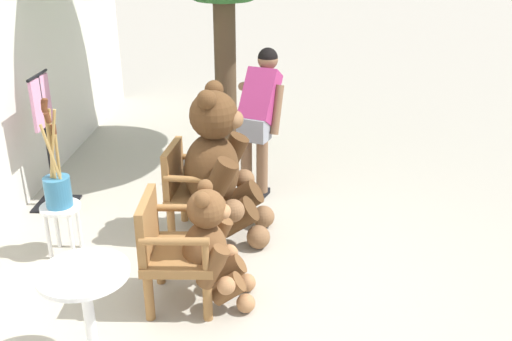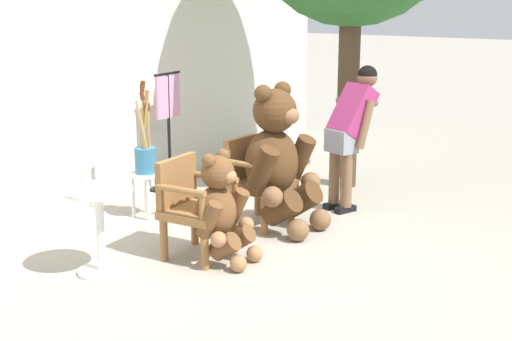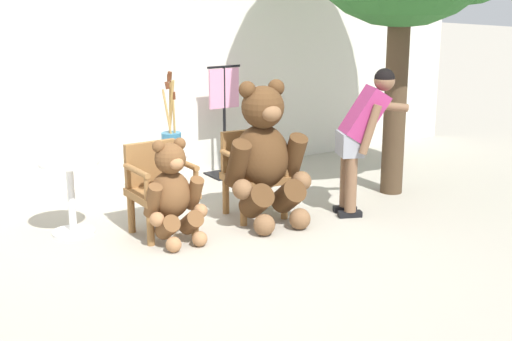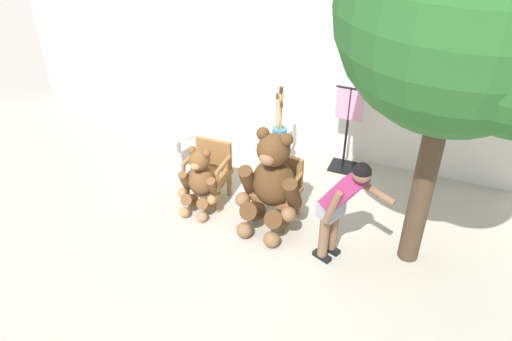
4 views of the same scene
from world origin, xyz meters
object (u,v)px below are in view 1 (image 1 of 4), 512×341
at_px(wooden_chair_left, 172,247).
at_px(teddy_bear_large, 220,165).
at_px(person_visitor, 259,111).
at_px(round_side_table, 88,308).
at_px(clothing_display_stand, 47,139).
at_px(white_stool, 62,217).
at_px(wooden_chair_right, 192,188).
at_px(teddy_bear_small, 212,247).
at_px(brush_bucket, 57,184).

distance_m(wooden_chair_left, teddy_bear_large, 1.08).
relative_size(person_visitor, round_side_table, 2.09).
height_order(wooden_chair_left, person_visitor, person_visitor).
bearing_deg(clothing_display_stand, white_stool, -155.02).
bearing_deg(teddy_bear_large, wooden_chair_right, 87.30).
distance_m(wooden_chair_right, teddy_bear_large, 0.35).
xyz_separation_m(wooden_chair_left, round_side_table, (-0.73, 0.40, -0.01)).
xyz_separation_m(round_side_table, clothing_display_stand, (2.29, 1.10, 0.27)).
bearing_deg(teddy_bear_small, teddy_bear_large, 2.02).
height_order(wooden_chair_right, clothing_display_stand, clothing_display_stand).
distance_m(teddy_bear_small, clothing_display_stand, 2.39).
bearing_deg(wooden_chair_left, teddy_bear_small, -89.37).
height_order(wooden_chair_left, round_side_table, wooden_chair_left).
height_order(teddy_bear_large, teddy_bear_small, teddy_bear_large).
distance_m(person_visitor, white_stool, 2.19).
relative_size(wooden_chair_left, wooden_chair_right, 1.00).
relative_size(teddy_bear_large, round_side_table, 1.97).
bearing_deg(white_stool, brush_bucket, -103.16).
xyz_separation_m(teddy_bear_large, brush_bucket, (-0.38, 1.32, -0.03)).
relative_size(teddy_bear_small, brush_bucket, 1.03).
relative_size(wooden_chair_right, brush_bucket, 0.92).
bearing_deg(wooden_chair_right, wooden_chair_left, 179.99).
xyz_separation_m(wooden_chair_right, clothing_display_stand, (0.53, 1.50, 0.26)).
height_order(wooden_chair_right, teddy_bear_large, teddy_bear_large).
xyz_separation_m(wooden_chair_right, round_side_table, (-1.76, 0.40, -0.01)).
bearing_deg(round_side_table, person_visitor, -19.62).
height_order(white_stool, round_side_table, round_side_table).
bearing_deg(brush_bucket, wooden_chair_left, -121.08).
xyz_separation_m(wooden_chair_left, teddy_bear_large, (1.02, -0.26, 0.23)).
xyz_separation_m(white_stool, clothing_display_stand, (0.92, 0.43, 0.36)).
relative_size(wooden_chair_right, white_stool, 1.87).
xyz_separation_m(wooden_chair_left, person_visitor, (1.99, -0.57, 0.44)).
relative_size(teddy_bear_small, clothing_display_stand, 0.71).
relative_size(round_side_table, clothing_display_stand, 0.53).
height_order(wooden_chair_right, teddy_bear_small, teddy_bear_small).
bearing_deg(wooden_chair_right, brush_bucket, 110.22).
distance_m(brush_bucket, clothing_display_stand, 1.02).
relative_size(teddy_bear_large, white_stool, 3.08).
bearing_deg(brush_bucket, person_visitor, -50.48).
bearing_deg(round_side_table, wooden_chair_right, -12.74).
height_order(brush_bucket, clothing_display_stand, brush_bucket).
relative_size(teddy_bear_small, round_side_table, 1.34).
height_order(person_visitor, round_side_table, person_visitor).
bearing_deg(teddy_bear_large, brush_bucket, 106.05).
distance_m(person_visitor, round_side_table, 2.92).
height_order(wooden_chair_left, wooden_chair_right, same).
xyz_separation_m(teddy_bear_large, clothing_display_stand, (0.54, 1.75, 0.03)).
height_order(teddy_bear_small, brush_bucket, brush_bucket).
bearing_deg(wooden_chair_left, wooden_chair_right, -0.01).
bearing_deg(brush_bucket, wooden_chair_right, -69.78).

